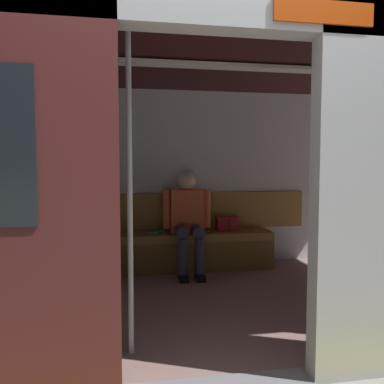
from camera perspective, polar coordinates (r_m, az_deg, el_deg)
train_car at (r=3.40m, az=-2.58°, el=8.67°), size 6.40×2.93×2.25m
bench_seat at (r=4.59m, az=-3.44°, el=-7.26°), size 2.45×0.44×0.44m
person_seated at (r=4.52m, az=-0.64°, el=-3.26°), size 0.55×0.68×1.17m
handbag at (r=4.76m, az=5.11°, el=-4.57°), size 0.26×0.15×0.17m
book at (r=4.58m, az=-5.08°, el=-5.80°), size 0.24×0.27×0.03m
grab_pole_door at (r=2.54m, az=-9.00°, el=-0.11°), size 0.04×0.04×2.11m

